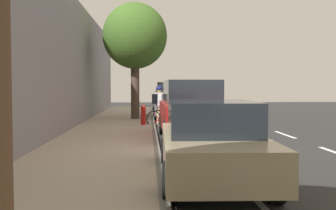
# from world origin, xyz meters

# --- Properties ---
(ground) EXTENTS (66.16, 66.16, 0.00)m
(ground) POSITION_xyz_m (0.00, 0.00, 0.00)
(ground) COLOR #292929
(sidewalk) EXTENTS (3.10, 41.35, 0.15)m
(sidewalk) POSITION_xyz_m (3.25, 0.00, 0.07)
(sidewalk) COLOR #B5A596
(sidewalk) RESTS_ON ground
(curb_edge) EXTENTS (0.16, 41.35, 0.15)m
(curb_edge) POSITION_xyz_m (1.62, 0.00, 0.07)
(curb_edge) COLOR gray
(curb_edge) RESTS_ON ground
(lane_stripe_centre) EXTENTS (0.14, 40.00, 0.01)m
(lane_stripe_centre) POSITION_xyz_m (-3.21, -0.68, 0.00)
(lane_stripe_centre) COLOR white
(lane_stripe_centre) RESTS_ON ground
(lane_stripe_bike_edge) EXTENTS (0.12, 41.35, 0.01)m
(lane_stripe_bike_edge) POSITION_xyz_m (0.15, 0.00, 0.00)
(lane_stripe_bike_edge) COLOR white
(lane_stripe_bike_edge) RESTS_ON ground
(building_facade) EXTENTS (0.50, 41.35, 5.44)m
(building_facade) POSITION_xyz_m (5.05, 0.00, 2.72)
(building_facade) COLOR gray
(building_facade) RESTS_ON ground
(parked_sedan_white_nearest) EXTENTS (1.88, 4.42, 1.52)m
(parked_sedan_white_nearest) POSITION_xyz_m (0.55, -17.08, 0.75)
(parked_sedan_white_nearest) COLOR white
(parked_sedan_white_nearest) RESTS_ON ground
(parked_suv_grey_second) EXTENTS (2.13, 4.78, 1.99)m
(parked_suv_grey_second) POSITION_xyz_m (0.47, -10.11, 1.03)
(parked_suv_grey_second) COLOR slate
(parked_suv_grey_second) RESTS_ON ground
(parked_suv_red_mid) EXTENTS (2.01, 4.72, 1.99)m
(parked_suv_red_mid) POSITION_xyz_m (0.42, -1.64, 1.03)
(parked_suv_red_mid) COLOR maroon
(parked_suv_red_mid) RESTS_ON ground
(parked_sedan_tan_far) EXTENTS (1.93, 4.44, 1.52)m
(parked_sedan_tan_far) POSITION_xyz_m (0.68, 4.55, 0.75)
(parked_sedan_tan_far) COLOR tan
(parked_sedan_tan_far) RESTS_ON ground
(bicycle_at_curb) EXTENTS (1.57, 0.89, 0.78)m
(bicycle_at_curb) POSITION_xyz_m (1.15, -5.97, 0.38)
(bicycle_at_curb) COLOR black
(bicycle_at_curb) RESTS_ON ground
(cyclist_with_backpack) EXTENTS (0.48, 0.60, 1.81)m
(cyclist_with_backpack) POSITION_xyz_m (1.38, -6.41, 1.12)
(cyclist_with_backpack) COLOR #C6B284
(cyclist_with_backpack) RESTS_ON ground
(street_tree_near_cyclist) EXTENTS (3.22, 3.22, 5.82)m
(street_tree_near_cyclist) POSITION_xyz_m (2.49, -8.61, 4.27)
(street_tree_near_cyclist) COLOR #49362C
(street_tree_near_cyclist) RESTS_ON sidewalk
(fire_hydrant) EXTENTS (0.22, 0.22, 0.84)m
(fire_hydrant) POSITION_xyz_m (2.05, -5.39, 0.57)
(fire_hydrant) COLOR red
(fire_hydrant) RESTS_ON sidewalk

